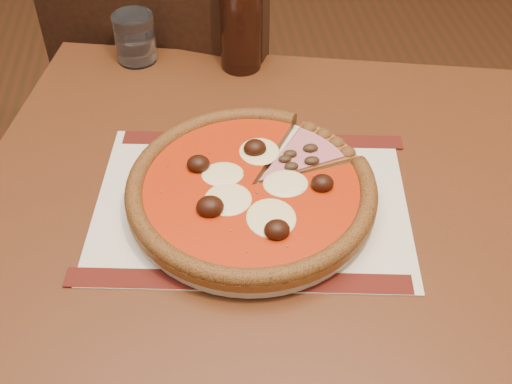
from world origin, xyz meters
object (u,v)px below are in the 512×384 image
(pizza, at_px, (251,187))
(bottle, at_px, (240,19))
(water_glass, at_px, (135,38))
(chair_far, at_px, (183,104))
(plate, at_px, (251,198))
(table, at_px, (258,268))

(pizza, distance_m, bottle, 0.34)
(water_glass, relative_size, bottle, 0.37)
(chair_far, bearing_deg, plate, 123.36)
(table, bearing_deg, water_glass, 111.79)
(plate, distance_m, water_glass, 0.41)
(table, relative_size, water_glass, 11.49)
(pizza, bearing_deg, table, -79.74)
(plate, bearing_deg, water_glass, 112.66)
(table, height_order, water_glass, water_glass)
(table, height_order, plate, plate)
(bottle, bearing_deg, pizza, -93.30)
(pizza, xyz_separation_m, bottle, (0.02, 0.34, 0.06))
(table, relative_size, plate, 3.02)
(water_glass, xyz_separation_m, bottle, (0.18, -0.04, 0.05))
(chair_far, bearing_deg, pizza, 123.34)
(chair_far, relative_size, pizza, 2.81)
(table, xyz_separation_m, plate, (-0.01, 0.03, 0.11))
(chair_far, xyz_separation_m, water_glass, (-0.07, -0.17, 0.26))
(pizza, height_order, bottle, bottle)
(plate, bearing_deg, pizza, -144.45)
(chair_far, xyz_separation_m, pizza, (0.09, -0.55, 0.25))
(chair_far, distance_m, water_glass, 0.32)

